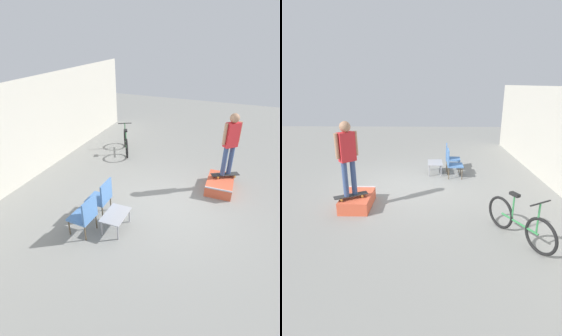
# 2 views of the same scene
# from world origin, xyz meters

# --- Properties ---
(ground_plane) EXTENTS (24.00, 24.00, 0.00)m
(ground_plane) POSITION_xyz_m (0.00, 0.00, 0.00)
(ground_plane) COLOR gray
(house_wall_back) EXTENTS (12.00, 0.06, 3.00)m
(house_wall_back) POSITION_xyz_m (0.00, 4.45, 1.50)
(house_wall_back) COLOR beige
(house_wall_back) RESTS_ON ground_plane
(skate_ramp_box) EXTENTS (1.15, 0.74, 0.35)m
(skate_ramp_box) POSITION_xyz_m (1.32, -1.19, 0.16)
(skate_ramp_box) COLOR #DB5638
(skate_ramp_box) RESTS_ON ground_plane
(skateboard_on_ramp) EXTENTS (0.57, 0.82, 0.07)m
(skateboard_on_ramp) POSITION_xyz_m (1.54, -1.29, 0.40)
(skateboard_on_ramp) COLOR #2D2D2D
(skateboard_on_ramp) RESTS_ON skate_ramp_box
(person_skater) EXTENTS (0.41, 0.44, 1.84)m
(person_skater) POSITION_xyz_m (1.54, -1.29, 1.51)
(person_skater) COLOR #384C7A
(person_skater) RESTS_ON skateboard_on_ramp
(coffee_table) EXTENTS (0.75, 0.51, 0.42)m
(coffee_table) POSITION_xyz_m (-1.35, 0.90, 0.36)
(coffee_table) COLOR #9E9EA3
(coffee_table) RESTS_ON ground_plane
(patio_chair_left) EXTENTS (0.55, 0.55, 0.98)m
(patio_chair_left) POSITION_xyz_m (-1.74, 1.47, 0.53)
(patio_chair_left) COLOR brown
(patio_chair_left) RESTS_ON ground_plane
(patio_chair_right) EXTENTS (0.52, 0.52, 0.98)m
(patio_chair_right) POSITION_xyz_m (-0.97, 1.47, 0.53)
(patio_chair_right) COLOR brown
(patio_chair_right) RESTS_ON ground_plane
(bicycle) EXTENTS (1.62, 0.89, 1.01)m
(bicycle) POSITION_xyz_m (2.78, 2.49, 0.39)
(bicycle) COLOR black
(bicycle) RESTS_ON ground_plane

